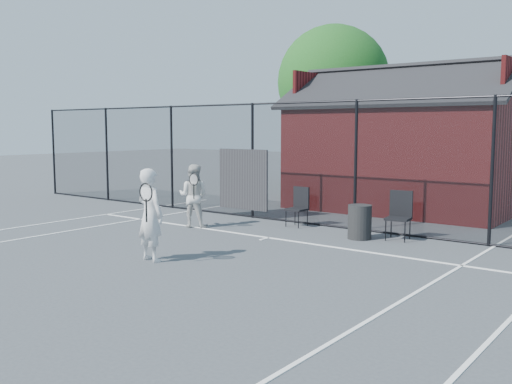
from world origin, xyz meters
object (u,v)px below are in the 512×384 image
Objects in this scene: player_front at (150,215)px; chair_right at (398,216)px; clubhouse at (405,154)px; player_back at (193,196)px; waste_bin at (360,222)px; chair_left at (297,207)px.

player_front is 1.64× the size of chair_right.
player_back is at bearing -114.75° from clubhouse.
clubhouse is at bearing 84.24° from player_front.
chair_right is 0.81m from waste_bin.
player_back is at bearing -164.48° from waste_bin.
player_front is 5.24m from chair_right.
clubhouse is 8.90× the size of waste_bin.
chair_left is at bearing 169.88° from chair_right.
chair_right reaches higher than waste_bin.
waste_bin is (1.91, -0.47, -0.10)m from chair_left.
clubhouse reaches higher than chair_right.
clubhouse is 9.07m from player_front.
clubhouse is 6.44× the size of chair_right.
player_front is 3.54m from player_back.
player_front is 1.10× the size of player_back.
player_front is at bearing -116.06° from waste_bin.
player_front reaches higher than player_back.
player_front is (-0.91, -8.99, -0.78)m from clubhouse.
player_front is 4.58m from waste_bin.
player_back is 1.62× the size of chair_left.
chair_left is (0.09, 4.56, -0.37)m from player_front.
clubhouse is 7.04× the size of chair_left.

